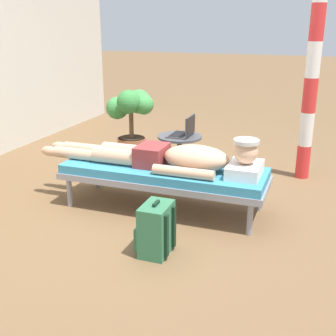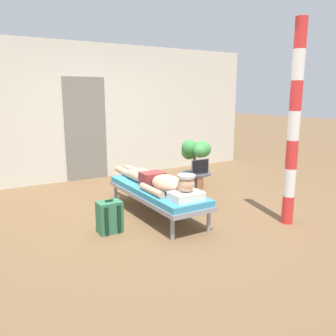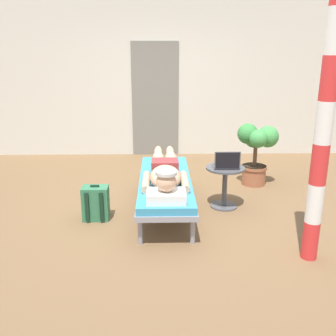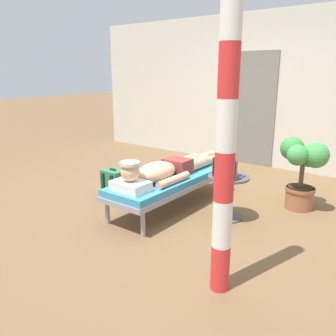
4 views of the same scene
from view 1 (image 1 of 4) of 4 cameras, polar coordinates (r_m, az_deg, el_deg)
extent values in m
plane|color=brown|center=(4.33, -2.01, -4.48)|extent=(40.00, 40.00, 0.00)
cylinder|color=gray|center=(4.29, -12.74, -3.14)|extent=(0.05, 0.05, 0.28)
cylinder|color=gray|center=(4.72, -9.27, -0.88)|extent=(0.05, 0.05, 0.28)
cylinder|color=gray|center=(3.70, 10.64, -6.60)|extent=(0.05, 0.05, 0.28)
cylinder|color=gray|center=(4.19, 11.92, -3.60)|extent=(0.05, 0.05, 0.28)
cube|color=gray|center=(4.08, -0.56, -1.24)|extent=(0.64, 1.93, 0.06)
cube|color=teal|center=(4.06, -0.57, -0.31)|extent=(0.61, 1.89, 0.08)
cube|color=white|center=(3.84, 9.99, -0.23)|extent=(0.40, 0.28, 0.11)
sphere|color=#D8A884|center=(3.79, 10.12, 2.06)|extent=(0.21, 0.21, 0.21)
cylinder|color=silver|center=(3.77, 10.21, 3.44)|extent=(0.22, 0.22, 0.03)
ellipsoid|color=#D8A884|center=(3.92, 3.71, 1.32)|extent=(0.35, 0.60, 0.23)
cylinder|color=#D8A884|center=(3.75, 2.00, -0.56)|extent=(0.09, 0.55, 0.09)
cylinder|color=#D8A884|center=(4.15, 3.90, 1.32)|extent=(0.09, 0.55, 0.09)
cube|color=maroon|center=(4.06, -2.12, 1.68)|extent=(0.33, 0.26, 0.19)
cylinder|color=#D8A884|center=(4.13, -6.94, 1.55)|extent=(0.15, 0.42, 0.15)
cylinder|color=#D8A884|center=(4.34, -12.01, 1.85)|extent=(0.11, 0.44, 0.11)
ellipsoid|color=#D8A884|center=(4.50, -15.15, 2.14)|extent=(0.09, 0.20, 0.10)
cylinder|color=#D8A884|center=(4.27, -5.92, 2.19)|extent=(0.15, 0.42, 0.15)
cylinder|color=#D8A884|center=(4.48, -10.88, 2.45)|extent=(0.11, 0.44, 0.11)
ellipsoid|color=#D8A884|center=(4.63, -13.96, 2.71)|extent=(0.09, 0.20, 0.10)
cylinder|color=#4C4C51|center=(4.88, 1.49, -1.61)|extent=(0.34, 0.34, 0.02)
cylinder|color=#4C4C51|center=(4.80, 1.52, 1.18)|extent=(0.06, 0.06, 0.48)
cylinder|color=#4C4C51|center=(4.73, 1.54, 4.10)|extent=(0.48, 0.48, 0.02)
cube|color=#4C4C51|center=(4.72, 1.55, 4.34)|extent=(0.31, 0.22, 0.02)
cube|color=black|center=(4.72, 1.43, 4.46)|extent=(0.27, 0.15, 0.00)
cube|color=#4C4C51|center=(4.66, 2.91, 5.56)|extent=(0.31, 0.01, 0.21)
cube|color=black|center=(4.66, 3.01, 5.55)|extent=(0.29, 0.00, 0.19)
cube|color=#33724C|center=(3.35, -1.54, -7.98)|extent=(0.30, 0.20, 0.40)
cube|color=#33724C|center=(3.42, -3.42, -8.70)|extent=(0.23, 0.04, 0.18)
cube|color=black|center=(3.25, -0.22, -8.90)|extent=(0.04, 0.02, 0.34)
cube|color=black|center=(3.38, 0.76, -7.68)|extent=(0.04, 0.02, 0.34)
cube|color=black|center=(3.26, -1.57, -4.65)|extent=(0.10, 0.02, 0.02)
cylinder|color=#9E5B3D|center=(5.64, -4.72, 2.56)|extent=(0.34, 0.34, 0.28)
cylinder|color=#9E5B3D|center=(5.61, -4.76, 3.74)|extent=(0.37, 0.37, 0.04)
cylinder|color=#332319|center=(5.60, -4.76, 3.98)|extent=(0.31, 0.31, 0.01)
cylinder|color=brown|center=(5.56, -4.81, 5.55)|extent=(0.06, 0.06, 0.32)
sphere|color=#429347|center=(5.62, -3.82, 8.66)|extent=(0.31, 0.31, 0.31)
sphere|color=#429347|center=(5.61, -6.66, 7.79)|extent=(0.28, 0.28, 0.28)
sphere|color=#38843D|center=(5.36, -5.16, 8.59)|extent=(0.29, 0.29, 0.29)
sphere|color=#429347|center=(5.41, -3.21, 8.30)|extent=(0.25, 0.25, 0.25)
cylinder|color=red|center=(5.18, 17.21, 0.85)|extent=(0.15, 0.15, 0.37)
cylinder|color=white|center=(5.09, 17.62, 4.87)|extent=(0.15, 0.15, 0.37)
cylinder|color=red|center=(5.01, 18.04, 9.02)|extent=(0.15, 0.15, 0.37)
cylinder|color=white|center=(4.97, 18.48, 13.28)|extent=(0.15, 0.15, 0.37)
cylinder|color=red|center=(4.95, 18.94, 17.58)|extent=(0.15, 0.15, 0.37)
camera|label=2|loc=(3.08, 86.08, 1.37)|focal=37.24mm
camera|label=3|loc=(4.72, 63.86, 11.47)|focal=41.84mm
camera|label=4|loc=(6.43, 39.77, 14.35)|focal=37.19mm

